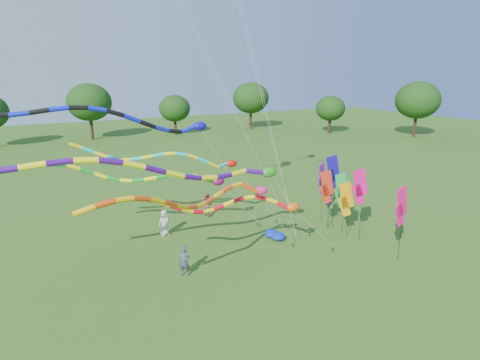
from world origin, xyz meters
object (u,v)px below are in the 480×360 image
person_a (165,223)px  tube_kite_orange (209,196)px  tube_kite_red (240,205)px  person_b (184,261)px  person_c (207,204)px  blue_nylon_heap (271,235)px

person_a → tube_kite_orange: bearing=-98.5°
tube_kite_red → person_b: size_ratio=6.82×
tube_kite_red → person_c: 9.65m
blue_nylon_heap → person_a: size_ratio=0.85×
tube_kite_red → person_b: bearing=173.8°
person_a → person_b: 6.17m
tube_kite_orange → person_b: (-0.50, 2.40, -4.38)m
person_b → person_c: size_ratio=0.95×
tube_kite_red → person_b: tube_kite_red is taller
person_b → tube_kite_red: bearing=26.5°
tube_kite_orange → person_a: bearing=67.4°
tube_kite_orange → person_c: bearing=46.8°
tube_kite_orange → person_a: tube_kite_orange is taller
person_a → person_b: bearing=-104.2°
tube_kite_orange → person_b: 5.02m
tube_kite_red → person_c: (1.95, 8.97, -2.97)m
person_c → tube_kite_red: bearing=140.9°
person_b → tube_kite_orange: bearing=-38.5°
tube_kite_orange → blue_nylon_heap: 9.49m
blue_nylon_heap → person_c: bearing=108.8°
tube_kite_red → tube_kite_orange: (-2.60, -1.68, 1.37)m
person_b → person_c: 9.67m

